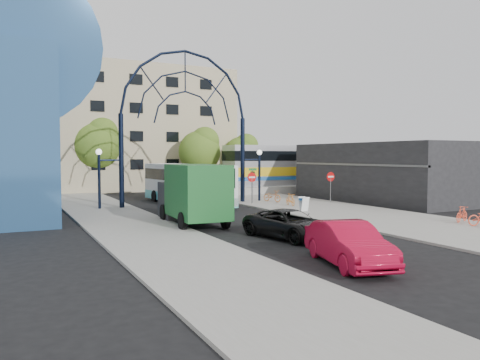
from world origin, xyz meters
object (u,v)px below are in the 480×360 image
street_name_sign (253,178)px  train_car (328,165)px  city_bus (186,184)px  do_not_enter_sign (331,180)px  bike_near_a (272,196)px  gateway_arch (185,96)px  tree_north_a (201,149)px  sandwich_board (304,202)px  black_suv (290,224)px  stop_sign (252,180)px  tree_north_b (98,143)px  bike_far_b (462,214)px  tree_north_c (242,153)px  green_truck (192,194)px  red_sedan (348,244)px  bike_near_b (290,200)px

street_name_sign → train_car: train_car is taller
street_name_sign → city_bus: bearing=155.0°
do_not_enter_sign → bike_near_a: bearing=146.2°
bike_near_a → city_bus: bearing=143.6°
street_name_sign → do_not_enter_sign: bearing=-24.2°
gateway_arch → tree_north_a: 13.98m
do_not_enter_sign → train_car: size_ratio=0.10×
tree_north_a → sandwich_board: bearing=-91.5°
black_suv → city_bus: bearing=75.4°
stop_sign → street_name_sign: bearing=56.4°
tree_north_a → bike_near_a: tree_north_a is taller
tree_north_b → bike_near_a: (10.93, -17.28, -4.66)m
bike_near_a → do_not_enter_sign: bearing=-51.8°
tree_north_a → bike_near_a: 13.91m
stop_sign → bike_far_b: size_ratio=1.64×
gateway_arch → stop_sign: 8.37m
tree_north_a → tree_north_c: tree_north_a is taller
train_car → green_truck: (-23.13, -17.53, -1.18)m
gateway_arch → red_sedan: bearing=-94.7°
gateway_arch → bike_far_b: 21.21m
do_not_enter_sign → red_sedan: 21.67m
do_not_enter_sign → bike_far_b: bearing=-91.3°
gateway_arch → green_truck: bearing=-108.2°
train_car → tree_north_c: (-7.88, 5.93, 1.37)m
tree_north_a → red_sedan: bearing=-103.3°
tree_north_a → tree_north_c: bearing=18.4°
tree_north_c → train_car: bearing=-37.0°
bike_near_a → sandwich_board: bearing=-120.3°
do_not_enter_sign → tree_north_c: tree_north_c is taller
do_not_enter_sign → sandwich_board: bearing=-143.3°
tree_north_b → city_bus: tree_north_b is taller
tree_north_b → bike_near_a: bearing=-57.7°
bike_near_b → tree_north_b: bearing=124.9°
bike_far_b → city_bus: bearing=13.9°
street_name_sign → sandwich_board: size_ratio=2.83×
tree_north_c → bike_near_b: bearing=-106.1°
sandwich_board → tree_north_b: size_ratio=0.12×
city_bus → train_car: bearing=14.7°
train_car → black_suv: size_ratio=5.10×
street_name_sign → black_suv: 15.74m
green_truck → bike_near_a: size_ratio=3.80×
stop_sign → city_bus: 5.29m
sandwich_board → tree_north_c: size_ratio=0.15×
stop_sign → bike_near_a: 2.72m
stop_sign → sandwich_board: (0.80, -6.02, -1.25)m
city_bus → bike_far_b: 20.22m
street_name_sign → red_sedan: 21.29m
gateway_arch → tree_north_c: bearing=49.0°
tree_north_a → black_suv: tree_north_a is taller
black_suv → bike_near_a: bearing=51.0°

